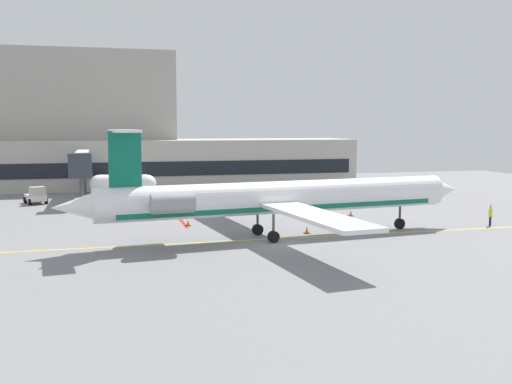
% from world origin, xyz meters
% --- Properties ---
extents(ground, '(120.00, 120.00, 0.11)m').
position_xyz_m(ground, '(-0.00, 0.00, -0.05)').
color(ground, slate).
extents(terminal_building, '(63.44, 12.46, 19.52)m').
position_xyz_m(terminal_building, '(-10.68, 46.61, 6.90)').
color(terminal_building, '#ADA89E').
rests_on(terminal_building, ground).
extents(jet_bridge_west, '(2.40, 16.51, 5.91)m').
position_xyz_m(jet_bridge_west, '(-15.12, 31.04, 4.53)').
color(jet_bridge_west, silver).
rests_on(jet_bridge_west, ground).
extents(regional_jet, '(34.13, 27.82, 8.56)m').
position_xyz_m(regional_jet, '(0.33, 2.72, 3.18)').
color(regional_jet, white).
rests_on(regional_jet, ground).
extents(baggage_tug, '(3.27, 2.84, 2.11)m').
position_xyz_m(baggage_tug, '(10.97, 27.32, 0.94)').
color(baggage_tug, '#1E4CB2').
rests_on(baggage_tug, ground).
extents(pushback_tractor, '(2.90, 3.50, 2.00)m').
position_xyz_m(pushback_tractor, '(-20.19, 29.26, 0.91)').
color(pushback_tractor, silver).
rests_on(pushback_tractor, ground).
extents(belt_loader, '(3.15, 3.92, 2.20)m').
position_xyz_m(belt_loader, '(4.94, 21.75, 0.99)').
color(belt_loader, '#1E4CB2').
rests_on(belt_loader, ground).
extents(fuel_tank, '(8.16, 3.38, 2.75)m').
position_xyz_m(fuel_tank, '(-10.36, 33.99, 1.53)').
color(fuel_tank, white).
rests_on(fuel_tank, ground).
extents(marshaller, '(0.62, 0.68, 1.90)m').
position_xyz_m(marshaller, '(20.34, 3.47, 0.97)').
color(marshaller, '#191E33').
rests_on(marshaller, ground).
extents(safety_cone_alpha, '(0.47, 0.47, 0.55)m').
position_xyz_m(safety_cone_alpha, '(3.32, 3.98, 0.25)').
color(safety_cone_alpha, orange).
rests_on(safety_cone_alpha, ground).
extents(safety_cone_bravo, '(0.47, 0.47, 0.55)m').
position_xyz_m(safety_cone_bravo, '(10.68, 11.82, 0.25)').
color(safety_cone_bravo, orange).
rests_on(safety_cone_bravo, ground).
extents(safety_cone_charlie, '(0.47, 0.47, 0.55)m').
position_xyz_m(safety_cone_charlie, '(-5.62, 10.12, 0.25)').
color(safety_cone_charlie, orange).
rests_on(safety_cone_charlie, ground).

